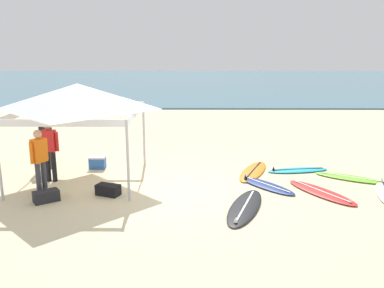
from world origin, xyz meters
name	(u,v)px	position (x,y,z in m)	size (l,w,h in m)	color
ground_plane	(169,191)	(0.00, 0.00, 0.00)	(80.00, 80.00, 0.00)	beige
sea	(189,82)	(0.00, 32.02, 0.05)	(80.00, 36.00, 0.10)	teal
canopy_tent	(78,97)	(-2.52, 0.86, 2.39)	(3.27, 3.27, 2.75)	#B7B7BC
surfboard_lime	(351,178)	(5.19, 1.02, 0.04)	(1.99, 1.45, 0.19)	#7AD12D
surfboard_red	(322,192)	(3.98, -0.18, 0.04)	(1.64, 2.18, 0.19)	red
surfboard_navy	(266,185)	(2.62, 0.37, 0.04)	(1.63, 1.86, 0.19)	navy
surfboard_orange	(253,171)	(2.45, 1.62, 0.04)	(1.37, 2.27, 0.19)	orange
surfboard_black	(245,207)	(1.87, -1.18, 0.04)	(1.39, 2.51, 0.19)	black
surfboard_cyan	(297,170)	(3.82, 1.76, 0.04)	(1.96, 0.82, 0.19)	#23B2CC
person_orange	(39,158)	(-3.25, -0.31, 0.99)	(0.36, 0.50, 1.71)	#383842
person_black	(46,138)	(-3.91, 2.00, 0.99)	(0.47, 0.38, 1.71)	#2D2D33
person_red	(49,147)	(-3.37, 0.76, 0.99)	(0.55, 0.25, 1.71)	black
gear_bag_near_tent	(108,190)	(-1.55, -0.33, 0.14)	(0.60, 0.32, 0.28)	black
gear_bag_by_pole	(46,196)	(-2.98, -0.79, 0.14)	(0.60, 0.32, 0.28)	#232328
cooler_box	(97,162)	(-2.36, 2.01, 0.20)	(0.50, 0.36, 0.39)	#2D60B7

